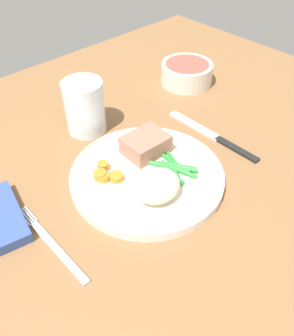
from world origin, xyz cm
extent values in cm
cube|color=brown|center=(0.00, 0.00, 1.00)|extent=(120.00, 90.00, 2.00)
cylinder|color=white|center=(0.92, -3.38, 2.80)|extent=(24.81, 24.81, 1.60)
cube|color=#A86B56|center=(4.27, 0.53, 5.23)|extent=(7.39, 6.03, 3.25)
ellipsoid|color=beige|center=(-1.31, -7.85, 5.49)|extent=(7.34, 6.51, 3.78)
cylinder|color=orange|center=(-5.13, -0.19, 4.14)|extent=(1.81, 1.81, 1.09)
cylinder|color=orange|center=(-3.70, 2.09, 4.25)|extent=(1.89, 1.89, 1.29)
cylinder|color=orange|center=(-5.34, 0.72, 4.25)|extent=(2.03, 2.03, 1.30)
cylinder|color=orange|center=(-3.63, -1.16, 4.07)|extent=(2.30, 2.30, 0.94)
cylinder|color=#2D8C38|center=(4.56, -6.38, 3.96)|extent=(2.93, 6.90, 0.73)
cylinder|color=#2D8C38|center=(3.47, -6.47, 4.04)|extent=(2.09, 5.93, 0.87)
cylinder|color=#2D8C38|center=(5.33, -6.06, 4.02)|extent=(3.89, 5.57, 0.85)
cylinder|color=#2D8C38|center=(5.43, -4.75, 3.92)|extent=(1.05, 7.64, 0.64)
cylinder|color=#2D8C38|center=(4.32, -6.11, 3.98)|extent=(3.82, 5.98, 0.75)
cylinder|color=#2D8C38|center=(3.85, -4.66, 4.00)|extent=(4.25, 7.69, 0.79)
cylinder|color=#2D8C38|center=(6.07, -4.10, 3.94)|extent=(3.07, 7.25, 0.68)
cylinder|color=#2D8C38|center=(5.45, -6.56, 3.97)|extent=(3.30, 5.22, 0.74)
cube|color=silver|center=(-17.29, -5.38, 2.20)|extent=(1.00, 13.00, 0.40)
cube|color=silver|center=(-17.89, 2.92, 2.20)|extent=(0.24, 3.60, 0.40)
cube|color=silver|center=(-17.49, 2.92, 2.20)|extent=(0.24, 3.60, 0.40)
cube|color=silver|center=(-17.09, 2.92, 2.20)|extent=(0.24, 3.60, 0.40)
cube|color=silver|center=(-16.69, 2.92, 2.20)|extent=(0.24, 3.60, 0.40)
cube|color=black|center=(17.78, -8.88, 2.20)|extent=(1.30, 9.00, 0.64)
cube|color=silver|center=(17.78, 1.12, 2.20)|extent=(1.70, 12.00, 0.40)
cylinder|color=silver|center=(2.16, 14.67, 6.98)|extent=(7.38, 7.38, 9.95)
cylinder|color=silver|center=(2.16, 14.67, 4.25)|extent=(6.79, 6.79, 4.50)
cylinder|color=silver|center=(29.29, 13.78, 4.30)|extent=(11.49, 11.49, 4.61)
cylinder|color=#B24C3F|center=(29.29, 13.78, 5.34)|extent=(9.77, 9.77, 2.54)
camera|label=1|loc=(-27.26, -33.42, 42.50)|focal=37.73mm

